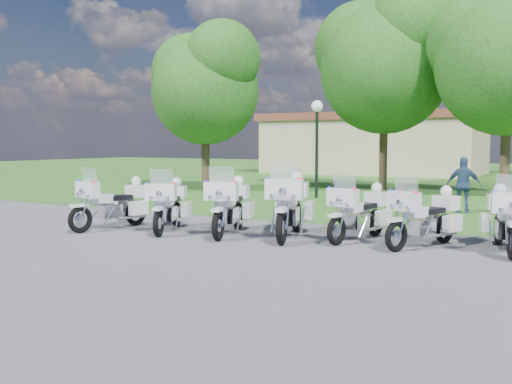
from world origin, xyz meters
The scene contains 15 objects.
ground centered at (0.00, 0.00, 0.00)m, with size 100.00×100.00×0.00m, color #4E4E53.
grass_lawn centered at (0.00, 27.00, 0.00)m, with size 100.00×48.00×0.01m, color #336720.
motorcycle_0 centered at (-3.73, -0.14, 0.65)m, with size 1.01×2.29×1.55m.
motorcycle_1 centered at (-2.27, 0.23, 0.64)m, with size 1.30×2.15×1.53m.
motorcycle_2 centered at (-0.72, 0.55, 0.68)m, with size 1.23×2.35×1.62m.
motorcycle_3 centered at (0.69, 0.86, 0.73)m, with size 1.31×2.55×1.75m.
motorcycle_4 centered at (2.20, 1.25, 0.63)m, with size 1.03×2.20×1.50m.
motorcycle_5 centered at (3.64, 1.12, 0.63)m, with size 1.27×2.10×1.50m.
motorcycle_6 centered at (5.10, 1.44, 0.65)m, with size 1.13×2.29×1.57m.
lamp_post centered at (-2.41, 9.51, 2.85)m, with size 0.44×0.44×3.73m.
tree_0 centered at (-7.95, 10.06, 4.81)m, with size 5.45×4.65×7.26m.
tree_1 centered at (-1.35, 14.49, 5.92)m, with size 6.71×5.72×8.94m.
tree_2 centered at (3.84, 13.13, 5.62)m, with size 6.37×5.44×8.49m.
building_west centered at (-6.00, 28.00, 2.07)m, with size 14.56×8.32×4.10m.
bystander_c centered at (3.35, 7.33, 0.85)m, with size 0.99×0.41×1.69m, color navy.
Camera 1 is at (6.29, -10.70, 2.14)m, focal length 40.00 mm.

